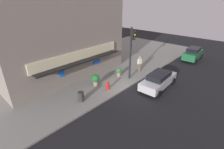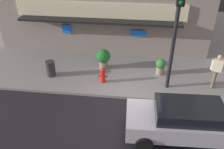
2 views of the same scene
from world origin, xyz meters
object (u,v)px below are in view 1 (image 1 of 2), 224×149
object	(u,v)px
traffic_light	(132,47)
trash_can	(81,96)
pedestrian	(139,63)
parked_car_green	(193,54)
fire_hydrant	(108,86)
potted_plant_by_window	(96,79)
potted_plant_by_doorway	(119,72)
parked_car_silver	(158,80)

from	to	relation	value
traffic_light	trash_can	bearing A→B (deg)	175.79
pedestrian	parked_car_green	xyz separation A→B (m)	(8.47, -3.05, -0.24)
fire_hydrant	pedestrian	distance (m)	5.53
pedestrian	parked_car_green	bearing A→B (deg)	-19.80
potted_plant_by_window	parked_car_green	world-z (taller)	parked_car_green
fire_hydrant	pedestrian	xyz separation A→B (m)	(5.49, 0.27, 0.59)
trash_can	parked_car_green	distance (m)	17.08
parked_car_green	fire_hydrant	bearing A→B (deg)	168.74
trash_can	pedestrian	world-z (taller)	pedestrian
trash_can	traffic_light	bearing A→B (deg)	-4.21
potted_plant_by_doorway	pedestrian	bearing A→B (deg)	-19.12
traffic_light	parked_car_green	size ratio (longest dim) A/B	1.30
potted_plant_by_window	parked_car_green	xyz separation A→B (m)	(14.15, -4.20, 0.09)
trash_can	parked_car_green	size ratio (longest dim) A/B	0.21
parked_car_silver	fire_hydrant	bearing A→B (deg)	139.90
potted_plant_by_window	traffic_light	bearing A→B (deg)	-24.72
pedestrian	parked_car_silver	size ratio (longest dim) A/B	0.38
trash_can	pedestrian	distance (m)	8.35
pedestrian	parked_car_silver	world-z (taller)	pedestrian
trash_can	potted_plant_by_window	distance (m)	2.89
potted_plant_by_doorway	parked_car_green	distance (m)	11.71
pedestrian	potted_plant_by_window	xyz separation A→B (m)	(-5.68, 1.15, -0.33)
pedestrian	fire_hydrant	bearing A→B (deg)	-177.18
trash_can	parked_car_silver	xyz separation A→B (m)	(6.54, -3.41, 0.23)
potted_plant_by_window	parked_car_green	distance (m)	14.76
fire_hydrant	trash_can	bearing A→B (deg)	174.02
traffic_light	pedestrian	distance (m)	3.32
trash_can	parked_car_green	bearing A→B (deg)	-10.38
trash_can	parked_car_silver	distance (m)	7.37
traffic_light	trash_can	size ratio (longest dim) A/B	6.29
trash_can	potted_plant_by_doorway	world-z (taller)	potted_plant_by_doorway
potted_plant_by_doorway	potted_plant_by_window	distance (m)	3.14
pedestrian	parked_car_green	world-z (taller)	pedestrian
parked_car_green	parked_car_silver	bearing A→B (deg)	-178.14
parked_car_silver	pedestrian	bearing A→B (deg)	62.05
potted_plant_by_doorway	parked_car_silver	world-z (taller)	parked_car_silver
fire_hydrant	pedestrian	world-z (taller)	pedestrian
parked_car_silver	parked_car_green	xyz separation A→B (m)	(10.26, 0.33, 0.09)
pedestrian	parked_car_silver	distance (m)	3.84
fire_hydrant	parked_car_silver	bearing A→B (deg)	-40.10
traffic_light	parked_car_green	world-z (taller)	traffic_light
potted_plant_by_doorway	potted_plant_by_window	world-z (taller)	potted_plant_by_window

